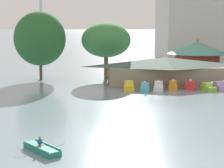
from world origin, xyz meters
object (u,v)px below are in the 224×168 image
Objects in this scene: rowboat_with_rower at (42,149)px; boathouse at (166,70)px; pedal_boat_red at (190,86)px; pedal_boat_lavender at (220,86)px; pedal_boat_yellow at (129,87)px; shoreline_tree_mid at (106,40)px; pedal_boat_orange at (173,86)px; background_building_block at (215,20)px; green_roof_pavilion at (197,55)px; pedal_boat_white at (159,87)px; pedal_boat_cyan at (145,88)px; shoreline_tree_tall_left at (40,39)px; pedal_boat_lime at (208,87)px.

boathouse is at bearing 116.74° from rowboat_with_rower.
pedal_boat_red is 4.60m from pedal_boat_lavender.
boathouse is at bearing -138.05° from pedal_boat_lavender.
pedal_boat_yellow is 15.13m from shoreline_tree_mid.
shoreline_tree_mid is at bearing -130.71° from pedal_boat_orange.
pedal_boat_lavender is at bearing -107.63° from background_building_block.
green_roof_pavilion is at bearing 19.72° from shoreline_tree_mid.
background_building_block reaches higher than boathouse.
pedal_boat_orange is at bearing 123.21° from pedal_boat_white.
shoreline_tree_mid is 52.57m from background_building_block.
pedal_boat_white is (4.55, -0.62, 0.01)m from pedal_boat_yellow.
pedal_boat_red reaches higher than pedal_boat_lavender.
pedal_boat_white is 1.12× the size of pedal_boat_orange.
boathouse reaches higher than pedal_boat_cyan.
pedal_boat_lavender is (7.32, -0.71, -0.06)m from pedal_boat_orange.
pedal_boat_white is 0.25× the size of shoreline_tree_tall_left.
green_roof_pavilion is (6.85, 20.13, 3.37)m from pedal_boat_red.
pedal_boat_orange is at bearing -116.21° from pedal_boat_lime.
green_roof_pavilion is 36.70m from background_building_block.
pedal_boat_orange is 59.02m from background_building_block.
background_building_block is (19.06, 53.99, 11.00)m from pedal_boat_lime.
shoreline_tree_tall_left is (-19.54, 13.63, 7.02)m from pedal_boat_white.
rowboat_with_rower is 1.23× the size of pedal_boat_yellow.
background_building_block reaches higher than shoreline_tree_mid.
pedal_boat_red is 6.80m from boathouse.
pedal_boat_lavender is 0.09× the size of background_building_block.
green_roof_pavilion reaches higher than pedal_boat_lime.
pedal_boat_orange is 2.76m from pedal_boat_red.
pedal_boat_lime is at bearing 87.68° from pedal_boat_orange.
pedal_boat_white is (2.17, 0.24, 0.07)m from pedal_boat_cyan.
shoreline_tree_tall_left reaches higher than pedal_boat_orange.
green_roof_pavilion reaches higher than pedal_boat_red.
background_building_block is (24.28, 52.67, 10.92)m from pedal_boat_orange.
background_building_block is (46.31, 40.00, 3.89)m from shoreline_tree_tall_left.
pedal_boat_red is 21.53m from green_roof_pavilion.
rowboat_with_rower is 32.11m from pedal_boat_white.
background_building_block is (24.31, 46.99, 9.07)m from boathouse.
pedal_boat_lavender is (11.97, 0.49, 0.00)m from pedal_boat_cyan.
pedal_boat_red is at bearing -112.15° from background_building_block.
pedal_boat_orange is 0.94× the size of pedal_boat_lime.
background_building_block reaches higher than rowboat_with_rower.
boathouse is (-2.78, 5.91, 1.91)m from pedal_boat_red.
pedal_boat_red is 0.22× the size of shoreline_tree_tall_left.
pedal_boat_cyan is at bearing -118.24° from background_building_block.
background_building_block reaches higher than pedal_boat_white.
rowboat_with_rower is 43.59m from shoreline_tree_mid.
boathouse reaches higher than pedal_boat_red.
pedal_boat_lime is (9.87, -0.13, -0.01)m from pedal_boat_cyan.
pedal_boat_lavender is (4.57, -0.48, -0.01)m from pedal_boat_red.
pedal_boat_white is at bearing 107.30° from pedal_boat_cyan.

